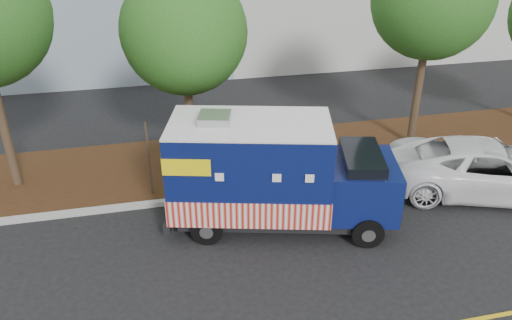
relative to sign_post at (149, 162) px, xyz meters
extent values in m
plane|color=black|center=(2.25, -1.83, -1.20)|extent=(120.00, 120.00, 0.00)
cube|color=#9E9E99|center=(2.25, -0.43, -1.12)|extent=(120.00, 0.18, 0.15)
cube|color=black|center=(2.25, 1.67, -1.12)|extent=(120.00, 4.00, 0.15)
cylinder|color=#38281C|center=(-3.93, 1.48, 0.88)|extent=(0.26, 0.26, 4.16)
cylinder|color=#38281C|center=(1.36, 1.96, 0.49)|extent=(0.26, 0.26, 3.39)
sphere|color=#205016|center=(1.36, 1.96, 3.11)|extent=(3.71, 3.71, 3.71)
cylinder|color=#38281C|center=(8.95, 1.53, 0.85)|extent=(0.26, 0.26, 4.09)
cube|color=#473828|center=(0.00, 0.00, 0.00)|extent=(0.06, 0.06, 2.40)
cube|color=black|center=(3.34, -1.99, -0.80)|extent=(5.61, 3.08, 0.27)
cube|color=#0A144C|center=(2.51, -1.77, 0.51)|extent=(4.41, 3.11, 2.28)
cube|color=#B7180B|center=(2.51, -1.77, -0.30)|extent=(4.46, 3.18, 0.71)
cube|color=white|center=(2.51, -1.77, 1.67)|extent=(4.41, 3.11, 0.06)
cube|color=#B7B7BA|center=(1.69, -1.56, 1.79)|extent=(0.93, 0.93, 0.21)
cube|color=#0A144C|center=(5.27, -2.48, -0.01)|extent=(2.17, 2.41, 1.33)
cube|color=black|center=(5.23, -2.47, 0.62)|extent=(1.38, 2.03, 0.62)
cube|color=black|center=(6.12, -2.70, -0.46)|extent=(0.55, 1.86, 0.29)
cube|color=black|center=(0.54, -1.26, -0.77)|extent=(0.70, 2.11, 0.27)
cube|color=#B7B7BA|center=(0.56, -1.27, 0.56)|extent=(0.46, 1.67, 1.81)
cube|color=#B7B7BA|center=(3.07, -0.75, 0.56)|extent=(1.67, 0.46, 1.05)
cube|color=yellow|center=(0.85, -2.51, 1.03)|extent=(1.11, 0.30, 0.43)
cube|color=yellow|center=(1.42, -0.32, 1.03)|extent=(1.11, 0.30, 0.43)
cylinder|color=black|center=(5.12, -3.45, -0.80)|extent=(0.84, 0.46, 0.80)
cylinder|color=black|center=(5.61, -1.57, -0.80)|extent=(0.84, 0.46, 0.80)
cylinder|color=black|center=(1.26, -2.45, -0.80)|extent=(0.84, 0.46, 0.80)
cylinder|color=black|center=(1.74, -0.57, -0.80)|extent=(0.84, 0.46, 0.80)
imported|color=white|center=(9.61, -1.75, -0.43)|extent=(6.11, 4.25, 1.55)
camera|label=1|loc=(0.22, -12.70, 6.50)|focal=35.00mm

